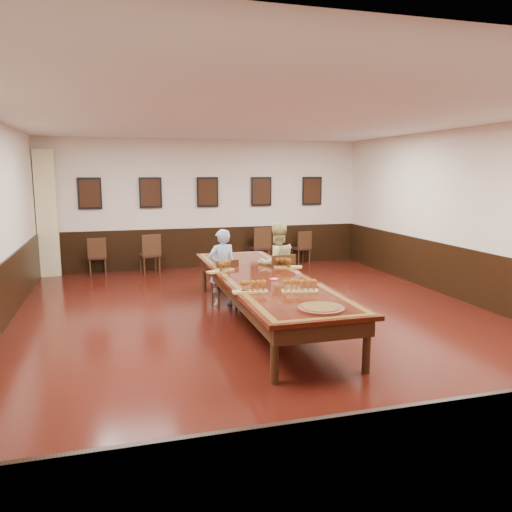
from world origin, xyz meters
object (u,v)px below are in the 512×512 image
object	(u,v)px
spare_chair_a	(97,256)
person_woman	(277,264)
conference_table	(265,285)
carved_platter	(321,308)
person_man	(222,268)
spare_chair_c	(259,246)
spare_chair_d	(301,247)
spare_chair_b	(150,253)
chair_woman	(279,280)
chair_man	(224,283)

from	to	relation	value
spare_chair_a	person_woman	xyz separation A→B (m)	(3.24, -3.70, 0.30)
conference_table	carved_platter	bearing A→B (deg)	-87.59
person_man	person_woman	bearing A→B (deg)	160.46
conference_table	spare_chair_a	bearing A→B (deg)	119.84
spare_chair_a	spare_chair_c	bearing A→B (deg)	179.54
spare_chair_d	carved_platter	world-z (taller)	spare_chair_d
spare_chair_b	spare_chair_d	xyz separation A→B (m)	(3.94, 0.22, -0.04)
person_man	carved_platter	distance (m)	3.31
chair_woman	spare_chair_c	size ratio (longest dim) A/B	0.95
spare_chair_c	carved_platter	world-z (taller)	spare_chair_c
person_woman	carved_platter	distance (m)	3.11
chair_man	spare_chair_c	bearing A→B (deg)	-123.41
person_man	carved_platter	xyz separation A→B (m)	(0.52, -3.27, 0.08)
chair_man	spare_chair_c	xyz separation A→B (m)	(1.71, 3.66, 0.07)
spare_chair_c	carved_platter	bearing A→B (deg)	72.82
spare_chair_d	conference_table	world-z (taller)	spare_chair_d
person_woman	conference_table	distance (m)	1.15
person_woman	spare_chair_b	bearing A→B (deg)	-64.51
chair_woman	spare_chair_d	distance (m)	4.28
spare_chair_a	chair_woman	bearing A→B (deg)	129.13
spare_chair_d	person_woman	size ratio (longest dim) A/B	0.58
spare_chair_b	spare_chair_c	bearing A→B (deg)	174.41
chair_man	conference_table	bearing A→B (deg)	102.63
spare_chair_a	person_man	bearing A→B (deg)	121.46
person_man	carved_platter	bearing A→B (deg)	90.81
spare_chair_a	chair_man	bearing A→B (deg)	120.95
chair_man	person_man	bearing A→B (deg)	-90.00
spare_chair_d	chair_woman	bearing A→B (deg)	53.88
chair_man	spare_chair_b	distance (m)	3.58
chair_woman	spare_chair_b	bearing A→B (deg)	-65.12
conference_table	person_woman	bearing A→B (deg)	61.80
spare_chair_b	spare_chair_c	world-z (taller)	spare_chair_c
spare_chair_a	person_man	size ratio (longest dim) A/B	0.64
person_man	conference_table	world-z (taller)	person_man
carved_platter	spare_chair_d	bearing A→B (deg)	70.97
person_woman	spare_chair_a	bearing A→B (deg)	-53.39
chair_woman	spare_chair_d	size ratio (longest dim) A/B	1.10
person_man	carved_platter	size ratio (longest dim) A/B	2.32
spare_chair_b	conference_table	distance (m)	4.77
spare_chair_d	carved_platter	size ratio (longest dim) A/B	1.45
chair_woman	spare_chair_c	xyz separation A→B (m)	(0.75, 3.86, 0.02)
spare_chair_d	person_man	bearing A→B (deg)	41.07
person_woman	carved_platter	xyz separation A→B (m)	(-0.45, -3.07, 0.02)
conference_table	person_man	bearing A→B (deg)	110.01
spare_chair_c	spare_chair_b	bearing A→B (deg)	-2.26
person_woman	carved_platter	size ratio (longest dim) A/B	2.49
person_man	chair_man	bearing A→B (deg)	90.00
chair_woman	carved_platter	world-z (taller)	chair_woman
person_woman	person_man	bearing A→B (deg)	-15.83
chair_man	person_woman	distance (m)	1.02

